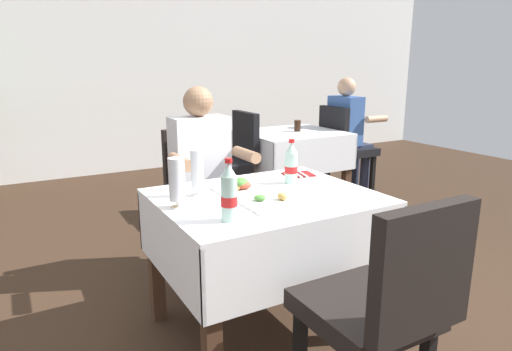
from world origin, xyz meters
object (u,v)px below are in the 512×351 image
at_px(chair_near_camera_side, 383,304).
at_px(background_dining_table, 292,150).
at_px(napkin_cutlery_set, 298,174).
at_px(seated_diner_far, 204,174).
at_px(chair_far_diner_seat, 203,192).
at_px(background_chair_left, 230,158).
at_px(cola_bottle_secondary, 291,164).
at_px(cola_bottle_primary, 229,194).
at_px(main_dining_table, 266,228).
at_px(beer_glass_left, 177,183).
at_px(background_chair_right, 344,145).
at_px(background_table_tumbler, 297,126).
at_px(background_patron, 349,130).
at_px(plate_near_camera, 270,202).
at_px(plate_far_diner, 240,187).
at_px(beer_glass_middle, 197,173).

xyz_separation_m(chair_near_camera_side, background_dining_table, (1.33, 2.56, 0.01)).
bearing_deg(napkin_cutlery_set, seated_diner_far, 132.67).
distance_m(chair_far_diner_seat, chair_near_camera_side, 1.65).
relative_size(seated_diner_far, background_chair_left, 1.30).
bearing_deg(background_dining_table, cola_bottle_secondary, -124.15).
bearing_deg(chair_near_camera_side, cola_bottle_primary, 119.67).
height_order(main_dining_table, seated_diner_far, seated_diner_far).
bearing_deg(cola_bottle_primary, napkin_cutlery_set, 35.91).
distance_m(cola_bottle_primary, background_chair_left, 2.24).
relative_size(beer_glass_left, background_chair_right, 0.24).
relative_size(seated_diner_far, background_dining_table, 1.35).
xyz_separation_m(beer_glass_left, background_table_tumbler, (1.85, 1.72, -0.06)).
relative_size(cola_bottle_secondary, background_table_tumbler, 2.24).
distance_m(background_chair_right, background_patron, 0.16).
height_order(main_dining_table, background_dining_table, same).
height_order(chair_near_camera_side, beer_glass_left, beer_glass_left).
height_order(cola_bottle_primary, background_table_tumbler, cola_bottle_primary).
relative_size(plate_near_camera, background_chair_right, 0.26).
relative_size(napkin_cutlery_set, background_table_tumbler, 1.78).
bearing_deg(background_table_tumbler, background_chair_right, -0.27).
bearing_deg(napkin_cutlery_set, background_dining_table, 57.29).
xyz_separation_m(plate_near_camera, plate_far_diner, (-0.02, 0.27, 0.01)).
bearing_deg(plate_near_camera, beer_glass_left, 158.48).
distance_m(plate_near_camera, background_patron, 2.82).
relative_size(plate_far_diner, beer_glass_middle, 1.04).
height_order(beer_glass_left, background_patron, background_patron).
xyz_separation_m(plate_far_diner, background_dining_table, (1.41, 1.61, -0.21)).
height_order(beer_glass_left, cola_bottle_primary, cola_bottle_primary).
bearing_deg(chair_far_diner_seat, plate_near_camera, -93.29).
bearing_deg(chair_near_camera_side, seated_diner_far, 91.32).
xyz_separation_m(plate_far_diner, cola_bottle_secondary, (0.32, 0.00, 0.09)).
distance_m(background_dining_table, background_chair_right, 0.67).
height_order(beer_glass_middle, background_chair_left, beer_glass_middle).
height_order(main_dining_table, cola_bottle_primary, cola_bottle_primary).
height_order(background_chair_right, background_patron, background_patron).
xyz_separation_m(seated_diner_far, background_table_tumbler, (1.43, 1.02, 0.09)).
height_order(beer_glass_middle, cola_bottle_secondary, cola_bottle_secondary).
xyz_separation_m(seated_diner_far, plate_near_camera, (-0.02, -0.85, 0.05)).
xyz_separation_m(beer_glass_middle, cola_bottle_secondary, (0.54, -0.03, -0.01)).
relative_size(background_chair_left, background_table_tumbler, 8.82).
bearing_deg(beer_glass_left, napkin_cutlery_set, 15.95).
xyz_separation_m(chair_near_camera_side, plate_far_diner, (-0.08, 0.96, 0.22)).
relative_size(beer_glass_middle, background_dining_table, 0.25).
height_order(plate_near_camera, beer_glass_left, beer_glass_left).
bearing_deg(background_chair_left, napkin_cutlery_set, -100.51).
distance_m(main_dining_table, plate_far_diner, 0.25).
bearing_deg(main_dining_table, background_chair_left, 69.33).
xyz_separation_m(plate_near_camera, beer_glass_left, (-0.40, 0.16, 0.11)).
bearing_deg(background_table_tumbler, chair_near_camera_side, -118.52).
bearing_deg(napkin_cutlery_set, cola_bottle_secondary, -137.50).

